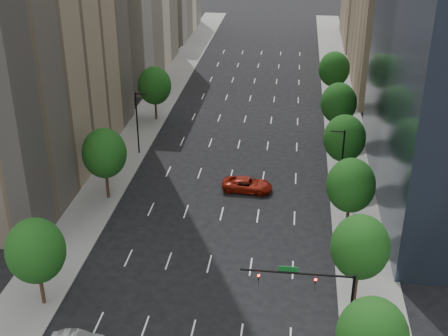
% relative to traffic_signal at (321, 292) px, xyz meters
% --- Properties ---
extents(sidewalk_left, '(6.00, 200.00, 0.15)m').
position_rel_traffic_signal_xyz_m(sidewalk_left, '(-26.03, 30.00, -5.10)').
color(sidewalk_left, slate).
rests_on(sidewalk_left, ground).
extents(sidewalk_right, '(6.00, 200.00, 0.15)m').
position_rel_traffic_signal_xyz_m(sidewalk_right, '(4.97, 30.00, -5.10)').
color(sidewalk_right, slate).
rests_on(sidewalk_right, ground).
extents(parking_tan_right, '(14.00, 30.00, 30.00)m').
position_rel_traffic_signal_xyz_m(parking_tan_right, '(14.47, 70.00, 9.83)').
color(parking_tan_right, '#8C7759').
rests_on(parking_tan_right, ground).
extents(filler_right, '(14.00, 26.00, 16.00)m').
position_rel_traffic_signal_xyz_m(filler_right, '(14.47, 103.00, 2.83)').
color(filler_right, '#8C7759').
rests_on(filler_right, ground).
extents(tree_right_0, '(5.20, 5.20, 8.39)m').
position_rel_traffic_signal_xyz_m(tree_right_0, '(3.47, -5.00, 0.22)').
color(tree_right_0, '#382316').
rests_on(tree_right_0, ground).
extents(tree_right_1, '(5.20, 5.20, 8.75)m').
position_rel_traffic_signal_xyz_m(tree_right_1, '(3.47, 6.00, 0.58)').
color(tree_right_1, '#382316').
rests_on(tree_right_1, ground).
extents(tree_right_2, '(5.20, 5.20, 8.61)m').
position_rel_traffic_signal_xyz_m(tree_right_2, '(3.47, 18.00, 0.43)').
color(tree_right_2, '#382316').
rests_on(tree_right_2, ground).
extents(tree_right_3, '(5.20, 5.20, 8.89)m').
position_rel_traffic_signal_xyz_m(tree_right_3, '(3.47, 30.00, 0.72)').
color(tree_right_3, '#382316').
rests_on(tree_right_3, ground).
extents(tree_right_4, '(5.20, 5.20, 8.46)m').
position_rel_traffic_signal_xyz_m(tree_right_4, '(3.47, 44.00, 0.29)').
color(tree_right_4, '#382316').
rests_on(tree_right_4, ground).
extents(tree_right_5, '(5.20, 5.20, 8.75)m').
position_rel_traffic_signal_xyz_m(tree_right_5, '(3.47, 60.00, 0.58)').
color(tree_right_5, '#382316').
rests_on(tree_right_5, ground).
extents(tree_left_0, '(5.20, 5.20, 8.75)m').
position_rel_traffic_signal_xyz_m(tree_left_0, '(-24.53, 2.00, 0.58)').
color(tree_left_0, '#382316').
rests_on(tree_left_0, ground).
extents(tree_left_1, '(5.20, 5.20, 8.97)m').
position_rel_traffic_signal_xyz_m(tree_left_1, '(-24.53, 22.00, 0.79)').
color(tree_left_1, '#382316').
rests_on(tree_left_1, ground).
extents(tree_left_2, '(5.20, 5.20, 8.68)m').
position_rel_traffic_signal_xyz_m(tree_left_2, '(-24.53, 48.00, 0.50)').
color(tree_left_2, '#382316').
rests_on(tree_left_2, ground).
extents(streetlight_rn, '(1.70, 0.20, 9.00)m').
position_rel_traffic_signal_xyz_m(streetlight_rn, '(2.91, 25.00, -0.33)').
color(streetlight_rn, black).
rests_on(streetlight_rn, ground).
extents(streetlight_ln, '(1.70, 0.20, 9.00)m').
position_rel_traffic_signal_xyz_m(streetlight_ln, '(-23.96, 35.00, -0.33)').
color(streetlight_ln, black).
rests_on(streetlight_ln, ground).
extents(traffic_signal, '(9.12, 0.40, 7.38)m').
position_rel_traffic_signal_xyz_m(traffic_signal, '(0.00, 0.00, 0.00)').
color(traffic_signal, black).
rests_on(traffic_signal, ground).
extents(car_red_far, '(6.27, 3.17, 1.70)m').
position_rel_traffic_signal_xyz_m(car_red_far, '(-8.10, 25.91, -4.32)').
color(car_red_far, maroon).
rests_on(car_red_far, ground).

